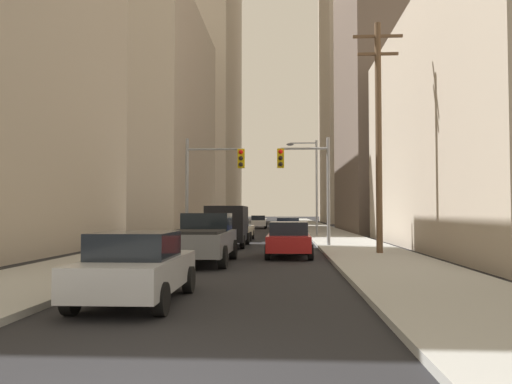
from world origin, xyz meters
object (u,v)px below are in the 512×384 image
(sedan_navy, at_px, (288,228))
(traffic_signal_near_left, at_px, (212,174))
(traffic_signal_near_right, at_px, (306,174))
(sedan_silver, at_px, (137,267))
(sedan_red, at_px, (289,239))
(sedan_white, at_px, (258,222))
(pickup_truck_grey, at_px, (204,239))
(cargo_van_black, at_px, (228,224))
(sedan_beige, at_px, (239,229))

(sedan_navy, distance_m, traffic_signal_near_left, 11.02)
(traffic_signal_near_right, bearing_deg, traffic_signal_near_left, 180.00)
(sedan_silver, xyz_separation_m, traffic_signal_near_right, (4.35, 16.69, 3.23))
(sedan_red, bearing_deg, sedan_white, 95.05)
(sedan_silver, height_order, sedan_white, same)
(sedan_red, relative_size, sedan_navy, 1.00)
(pickup_truck_grey, height_order, sedan_silver, pickup_truck_grey)
(sedan_white, bearing_deg, traffic_signal_near_right, -82.24)
(sedan_red, distance_m, sedan_navy, 15.31)
(sedan_silver, bearing_deg, sedan_navy, 82.74)
(pickup_truck_grey, distance_m, traffic_signal_near_right, 9.86)
(pickup_truck_grey, relative_size, traffic_signal_near_right, 0.90)
(sedan_navy, bearing_deg, traffic_signal_near_left, -113.52)
(traffic_signal_near_left, bearing_deg, cargo_van_black, 36.87)
(traffic_signal_near_left, bearing_deg, sedan_white, 88.40)
(pickup_truck_grey, distance_m, sedan_red, 4.22)
(cargo_van_black, height_order, traffic_signal_near_right, traffic_signal_near_right)
(sedan_navy, xyz_separation_m, traffic_signal_near_right, (0.99, -9.66, 3.23))
(traffic_signal_near_left, bearing_deg, traffic_signal_near_right, -0.00)
(cargo_van_black, height_order, sedan_navy, cargo_van_black)
(traffic_signal_near_left, height_order, traffic_signal_near_right, same)
(cargo_van_black, distance_m, sedan_navy, 9.66)
(cargo_van_black, distance_m, sedan_silver, 17.32)
(sedan_beige, xyz_separation_m, traffic_signal_near_left, (-0.85, -6.97, 3.25))
(pickup_truck_grey, relative_size, cargo_van_black, 1.03)
(cargo_van_black, height_order, sedan_white, cargo_van_black)
(pickup_truck_grey, bearing_deg, traffic_signal_near_right, 62.97)
(cargo_van_black, relative_size, sedan_white, 1.23)
(sedan_beige, height_order, traffic_signal_near_left, traffic_signal_near_left)
(sedan_beige, relative_size, sedan_white, 1.00)
(traffic_signal_near_left, bearing_deg, sedan_navy, 66.48)
(sedan_white, relative_size, traffic_signal_near_right, 0.71)
(pickup_truck_grey, distance_m, sedan_white, 39.97)
(cargo_van_black, height_order, sedan_beige, cargo_van_black)
(pickup_truck_grey, distance_m, sedan_navy, 18.30)
(sedan_silver, distance_m, sedan_red, 11.53)
(sedan_navy, bearing_deg, cargo_van_black, -110.47)
(pickup_truck_grey, height_order, cargo_van_black, cargo_van_black)
(sedan_silver, height_order, traffic_signal_near_left, traffic_signal_near_left)
(sedan_white, bearing_deg, cargo_van_black, -90.10)
(cargo_van_black, relative_size, sedan_beige, 1.23)
(sedan_red, xyz_separation_m, traffic_signal_near_right, (1.01, 5.65, 3.23))
(sedan_white, height_order, traffic_signal_near_left, traffic_signal_near_left)
(cargo_van_black, distance_m, traffic_signal_near_left, 2.92)
(sedan_red, relative_size, sedan_white, 0.99)
(sedan_navy, height_order, sedan_white, same)
(sedan_navy, bearing_deg, sedan_silver, -97.26)
(sedan_silver, bearing_deg, traffic_signal_near_right, 75.40)
(sedan_silver, xyz_separation_m, sedan_navy, (3.36, 26.35, 0.00))
(sedan_silver, height_order, traffic_signal_near_right, traffic_signal_near_right)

